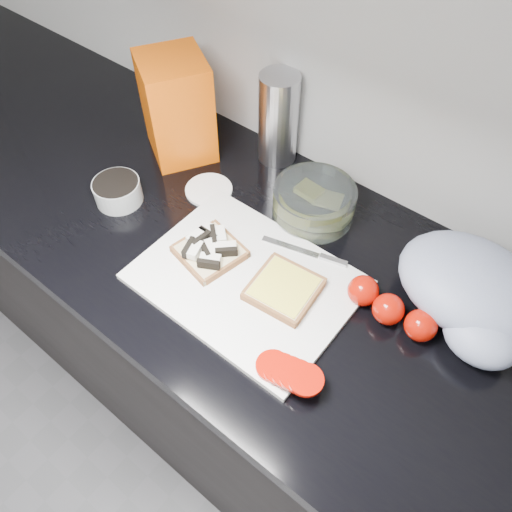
{
  "coord_description": "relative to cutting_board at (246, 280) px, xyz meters",
  "views": [
    {
      "loc": [
        0.35,
        0.7,
        1.68
      ],
      "look_at": [
        -0.01,
        1.16,
        0.95
      ],
      "focal_mm": 35.0,
      "sensor_mm": 36.0,
      "label": 1
    }
  ],
  "objects": [
    {
      "name": "bread_left",
      "position": [
        -0.09,
        0.0,
        0.02
      ],
      "size": [
        0.14,
        0.14,
        0.04
      ],
      "rotation": [
        0.0,
        0.0,
        -0.2
      ],
      "color": "beige",
      "rests_on": "cutting_board"
    },
    {
      "name": "tomato_slices",
      "position": [
        0.18,
        -0.11,
        0.02
      ],
      "size": [
        0.13,
        0.08,
        0.03
      ],
      "rotation": [
        0.0,
        0.0,
        -0.36
      ],
      "color": "#AC1003",
      "rests_on": "cutting_board"
    },
    {
      "name": "bread_bag",
      "position": [
        -0.37,
        0.21,
        0.11
      ],
      "size": [
        0.2,
        0.2,
        0.23
      ],
      "primitive_type": "cube",
      "rotation": [
        0.0,
        0.0,
        -0.55
      ],
      "color": "#FF5B04",
      "rests_on": "countertop"
    },
    {
      "name": "steel_canister",
      "position": [
        -0.18,
        0.33,
        0.1
      ],
      "size": [
        0.09,
        0.09,
        0.21
      ],
      "primitive_type": "cylinder",
      "color": "#B4B4B9",
      "rests_on": "countertop"
    },
    {
      "name": "grocery_bag",
      "position": [
        0.35,
        0.2,
        0.05
      ],
      "size": [
        0.28,
        0.25,
        0.12
      ],
      "rotation": [
        0.0,
        0.0,
        -0.06
      ],
      "color": "#939DB5",
      "rests_on": "countertop"
    },
    {
      "name": "bread_right",
      "position": [
        0.07,
        0.02,
        0.01
      ],
      "size": [
        0.13,
        0.13,
        0.02
      ],
      "rotation": [
        0.0,
        0.0,
        0.1
      ],
      "color": "beige",
      "rests_on": "cutting_board"
    },
    {
      "name": "whole_tomatoes",
      "position": [
        0.25,
        0.1,
        0.02
      ],
      "size": [
        0.17,
        0.06,
        0.06
      ],
      "rotation": [
        0.0,
        0.0,
        0.42
      ],
      "color": "#AC1003",
      "rests_on": "countertop"
    },
    {
      "name": "knife",
      "position": [
        0.07,
        0.13,
        0.01
      ],
      "size": [
        0.17,
        0.06,
        0.01
      ],
      "rotation": [
        0.0,
        0.0,
        0.26
      ],
      "color": "#B2B2B6",
      "rests_on": "cutting_board"
    },
    {
      "name": "glass_bowl",
      "position": [
        -0.0,
        0.23,
        0.03
      ],
      "size": [
        0.17,
        0.17,
        0.07
      ],
      "rotation": [
        0.0,
        0.0,
        -0.07
      ],
      "color": "silver",
      "rests_on": "countertop"
    },
    {
      "name": "cutting_board",
      "position": [
        0.0,
        0.0,
        0.0
      ],
      "size": [
        0.4,
        0.3,
        0.01
      ],
      "primitive_type": "cube",
      "color": "white",
      "rests_on": "countertop"
    },
    {
      "name": "countertop",
      "position": [
        0.01,
        0.07,
        -0.03
      ],
      "size": [
        3.5,
        0.64,
        0.04
      ],
      "primitive_type": "cube",
      "color": "black",
      "rests_on": "base_cabinet"
    },
    {
      "name": "base_cabinet",
      "position": [
        0.01,
        0.07,
        -0.48
      ],
      "size": [
        3.5,
        0.6,
        0.86
      ],
      "primitive_type": "cube",
      "color": "black",
      "rests_on": "ground"
    },
    {
      "name": "seed_tub",
      "position": [
        -0.36,
        -0.0,
        0.02
      ],
      "size": [
        0.1,
        0.1,
        0.05
      ],
      "color": "#ABB0B0",
      "rests_on": "countertop"
    },
    {
      "name": "tub_lid",
      "position": [
        -0.22,
        0.14,
        -0.0
      ],
      "size": [
        0.13,
        0.13,
        0.01
      ],
      "primitive_type": "cylinder",
      "rotation": [
        0.0,
        0.0,
        -0.27
      ],
      "color": "white",
      "rests_on": "countertop"
    }
  ]
}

